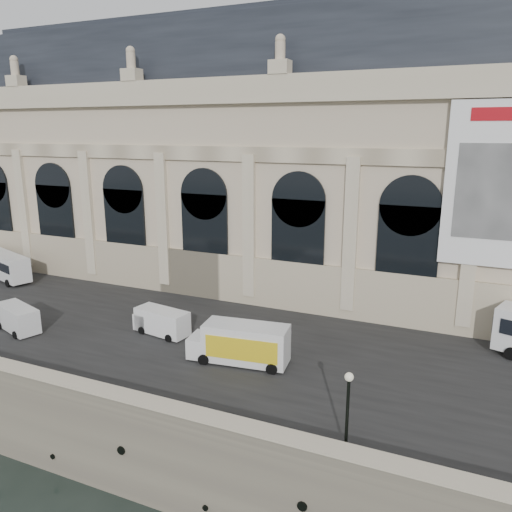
{
  "coord_description": "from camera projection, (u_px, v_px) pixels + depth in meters",
  "views": [
    {
      "loc": [
        20.8,
        -21.79,
        23.2
      ],
      "look_at": [
        1.64,
        22.0,
        11.12
      ],
      "focal_mm": 35.0,
      "sensor_mm": 36.0,
      "label": 1
    }
  ],
  "objects": [
    {
      "name": "ground",
      "position": [
        101.0,
        490.0,
        33.12
      ],
      "size": [
        260.0,
        260.0,
        0.0
      ],
      "primitive_type": "plane",
      "color": "black",
      "rests_on": "ground"
    },
    {
      "name": "quay",
      "position": [
        285.0,
        294.0,
        63.47
      ],
      "size": [
        160.0,
        70.0,
        6.0
      ],
      "primitive_type": "cube",
      "color": "gray",
      "rests_on": "ground"
    },
    {
      "name": "street",
      "position": [
        203.0,
        330.0,
        44.08
      ],
      "size": [
        160.0,
        24.0,
        0.06
      ],
      "primitive_type": "cube",
      "color": "#2D2D2D",
      "rests_on": "quay"
    },
    {
      "name": "parapet",
      "position": [
        99.0,
        396.0,
        32.03
      ],
      "size": [
        160.0,
        1.4,
        1.21
      ],
      "color": "gray",
      "rests_on": "quay"
    },
    {
      "name": "museum",
      "position": [
        227.0,
        161.0,
        58.02
      ],
      "size": [
        69.0,
        18.7,
        29.1
      ],
      "color": "beige",
      "rests_on": "quay"
    },
    {
      "name": "bus_left",
      "position": [
        2.0,
        264.0,
        59.26
      ],
      "size": [
        10.97,
        5.55,
        3.19
      ],
      "color": "white",
      "rests_on": "quay"
    },
    {
      "name": "van_b",
      "position": [
        16.0,
        318.0,
        43.96
      ],
      "size": [
        5.45,
        3.43,
        2.27
      ],
      "color": "silver",
      "rests_on": "quay"
    },
    {
      "name": "van_c",
      "position": [
        160.0,
        321.0,
        43.14
      ],
      "size": [
        5.31,
        2.71,
        2.26
      ],
      "color": "white",
      "rests_on": "quay"
    },
    {
      "name": "box_truck",
      "position": [
        240.0,
        344.0,
        37.68
      ],
      "size": [
        7.89,
        3.48,
        3.08
      ],
      "color": "white",
      "rests_on": "quay"
    },
    {
      "name": "lamp_right",
      "position": [
        347.0,
        413.0,
        26.93
      ],
      "size": [
        0.48,
        0.48,
        4.76
      ],
      "color": "black",
      "rests_on": "quay"
    }
  ]
}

